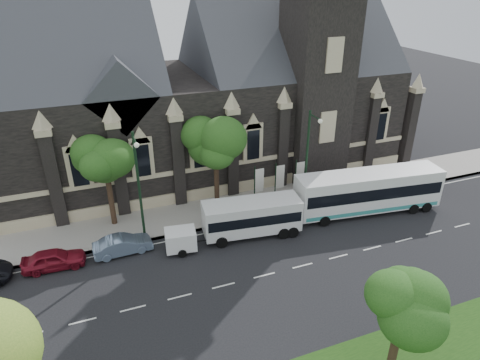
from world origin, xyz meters
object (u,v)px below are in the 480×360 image
shuttle_bus (252,216)px  car_far_red (54,259)px  tree_walk_left (108,160)px  street_lamp_near (308,156)px  box_trailer (181,239)px  banner_flag_center (278,179)px  tree_walk_right (217,144)px  tour_coach (368,191)px  street_lamp_mid (139,183)px  sedan (123,245)px  banner_flag_left (258,183)px  tree_park_east (405,301)px  banner_flag_right (298,176)px

shuttle_bus → car_far_red: size_ratio=1.86×
tree_walk_left → street_lamp_near: 16.22m
shuttle_bus → box_trailer: size_ratio=2.35×
banner_flag_center → car_far_red: banner_flag_center is taller
tree_walk_right → tour_coach: tree_walk_right is taller
tour_coach → street_lamp_mid: bearing=-179.7°
shuttle_bus → sedan: shuttle_bus is taller
tree_walk_right → banner_flag_left: size_ratio=1.95×
tree_walk_right → shuttle_bus: tree_walk_right is taller
street_lamp_mid → tour_coach: 19.25m
street_lamp_near → banner_flag_left: street_lamp_near is taller
street_lamp_near → street_lamp_mid: 14.00m
tree_walk_left → street_lamp_near: bearing=-12.9°
tree_park_east → sedan: bearing=127.6°
tree_walk_left → sedan: size_ratio=1.78×
banner_flag_center → tree_park_east: bearing=-96.6°
shuttle_bus → box_trailer: 5.87m
tree_walk_left → box_trailer: (4.12, -5.77, -4.74)m
banner_flag_center → sedan: size_ratio=0.93×
street_lamp_mid → banner_flag_right: (14.29, 1.91, -2.73)m
sedan → tour_coach: bearing=-96.5°
tree_park_east → tree_walk_left: (-11.97, 20.03, 1.12)m
car_far_red → box_trailer: bearing=-95.2°
street_lamp_near → sedan: size_ratio=2.10×
banner_flag_right → sedan: (-16.08, -2.80, -1.68)m
sedan → box_trailer: bearing=-109.8°
tree_park_east → banner_flag_center: 18.58m
tree_park_east → banner_flag_left: tree_park_east is taller
banner_flag_right → shuttle_bus: (-6.14, -3.91, -0.67)m
banner_flag_left → tree_park_east: bearing=-90.3°
tree_walk_right → tour_coach: (11.65, -5.89, -3.79)m
tour_coach → banner_flag_left: bearing=161.2°
banner_flag_left → sedan: banner_flag_left is taller
tree_park_east → tour_coach: (8.69, 14.15, -2.59)m
tour_coach → sedan: tour_coach is taller
banner_flag_right → tree_walk_left: bearing=174.0°
car_far_red → banner_flag_right: bearing=-79.6°
tree_walk_left → shuttle_bus: tree_walk_left is taller
sedan → street_lamp_mid: bearing=-66.2°
tree_walk_right → tree_walk_left: bearing=-179.9°
sedan → car_far_red: bearing=88.0°
sedan → tree_walk_left: bearing=-2.7°
banner_flag_right → box_trailer: banner_flag_right is taller
banner_flag_center → street_lamp_near: bearing=-48.1°
shuttle_bus → sedan: bearing=-179.4°
banner_flag_left → sedan: size_ratio=0.93×
shuttle_bus → box_trailer: (-5.82, -0.15, -0.72)m
street_lamp_mid → banner_flag_center: bearing=8.8°
tree_walk_left → banner_flag_left: (12.08, -1.70, -3.35)m
street_lamp_near → banner_flag_center: street_lamp_near is taller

